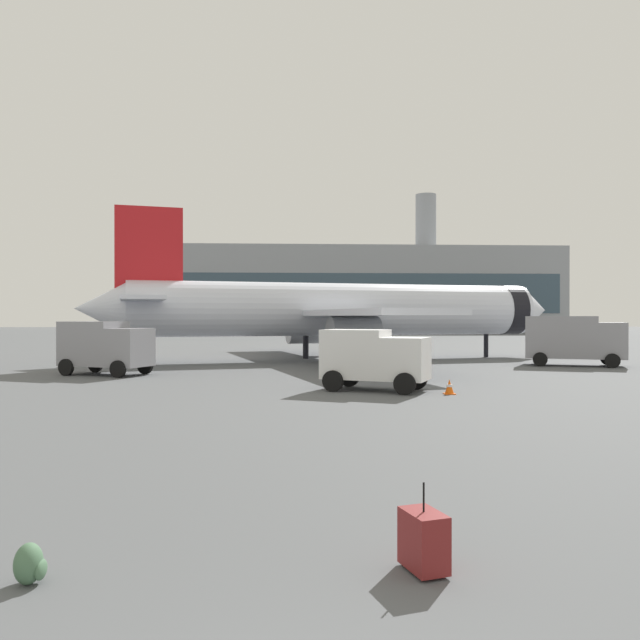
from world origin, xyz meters
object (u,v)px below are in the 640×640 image
service_truck (105,345)px  safety_cone_far (115,360)px  airplane_at_gate (338,310)px  safety_cone_near (449,387)px  traveller_backpack (30,564)px  fuel_truck (573,338)px  rolling_suitcase (424,540)px  safety_cone_mid (75,360)px  cargo_van (374,357)px

service_truck → safety_cone_far: 7.80m
service_truck → safety_cone_far: size_ratio=8.07×
airplane_at_gate → safety_cone_near: 20.96m
service_truck → traveller_backpack: 28.11m
safety_cone_near → service_truck: bearing=150.0°
airplane_at_gate → service_truck: size_ratio=6.71×
fuel_truck → safety_cone_near: bearing=-129.4°
fuel_truck → rolling_suitcase: (-16.77, -32.07, -1.38)m
safety_cone_near → safety_cone_mid: bearing=141.4°
fuel_truck → safety_cone_far: (-29.79, 2.61, -1.45)m
service_truck → fuel_truck: fuel_truck is taller
airplane_at_gate → safety_cone_mid: 18.22m
safety_cone_far → rolling_suitcase: rolling_suitcase is taller
safety_cone_near → traveller_backpack: (-9.62, -17.74, -0.07)m
service_truck → fuel_truck: (28.27, 4.94, 0.16)m
safety_cone_near → traveller_backpack: size_ratio=1.26×
safety_cone_mid → airplane_at_gate: bearing=13.9°
fuel_truck → safety_cone_near: size_ratio=10.65×
airplane_at_gate → fuel_truck: (14.70, -6.06, -1.88)m
cargo_van → airplane_at_gate: bearing=89.9°
service_truck → traveller_backpack: size_ratio=11.00×
airplane_at_gate → fuel_truck: size_ratio=5.48×
safety_cone_near → rolling_suitcase: size_ratio=0.55×
safety_cone_far → rolling_suitcase: bearing=-69.4°
safety_cone_near → cargo_van: bearing=153.5°
fuel_truck → safety_cone_mid: bearing=176.9°
service_truck → rolling_suitcase: 29.50m
airplane_at_gate → service_truck: airplane_at_gate is taller
safety_cone_mid → rolling_suitcase: bearing=-65.6°
fuel_truck → safety_cone_mid: 32.17m
safety_cone_near → safety_cone_mid: 25.91m
fuel_truck → safety_cone_mid: (-32.09, 1.74, -1.40)m
safety_cone_near → safety_cone_far: 24.74m
fuel_truck → safety_cone_near: fuel_truck is taller
rolling_suitcase → cargo_van: bearing=83.9°
safety_cone_far → safety_cone_near: bearing=-43.5°
safety_cone_mid → safety_cone_far: size_ratio=1.16×
cargo_van → safety_cone_far: size_ratio=7.39×
fuel_truck → safety_cone_near: 18.73m
cargo_van → traveller_backpack: cargo_van is taller
fuel_truck → safety_cone_far: 29.93m
service_truck → safety_cone_mid: size_ratio=6.98×
fuel_truck → safety_cone_far: fuel_truck is taller
airplane_at_gate → service_truck: 17.59m
cargo_van → safety_cone_far: 21.71m
airplane_at_gate → safety_cone_mid: bearing=-166.1°
service_truck → cargo_van: 15.76m
cargo_van → rolling_suitcase: cargo_van is taller
safety_cone_far → safety_cone_mid: bearing=-159.4°
traveller_backpack → rolling_suitcase: bearing=1.2°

